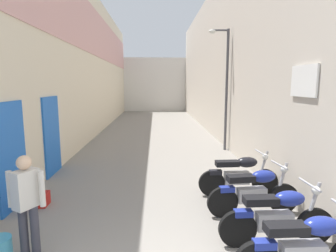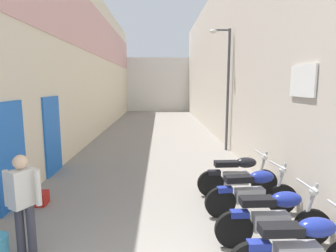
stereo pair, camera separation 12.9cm
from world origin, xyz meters
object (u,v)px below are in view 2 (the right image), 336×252
Objects in this scene: motorcycle_nearest at (302,248)px; street_lamp at (226,81)px; motorcycle_third at (252,191)px; pedestrian_by_doorway at (23,200)px; plastic_crate at (36,198)px; motorcycle_second at (274,217)px; motorcycle_fourth at (238,175)px.

motorcycle_nearest is 0.41× the size of street_lamp.
pedestrian_by_doorway reaches higher than motorcycle_third.
street_lamp is (5.11, 4.80, 2.53)m from plastic_crate.
motorcycle_nearest is 0.84m from motorcycle_second.
plastic_crate is at bearing 110.23° from pedestrian_by_doorway.
motorcycle_second is 1.18× the size of pedestrian_by_doorway.
plastic_crate is (-4.41, 0.62, -0.36)m from motorcycle_third.
pedestrian_by_doorway is at bearing -176.80° from motorcycle_second.
motorcycle_nearest is 1.00× the size of motorcycle_second.
plastic_crate is at bearing -136.80° from street_lamp.
motorcycle_fourth is at bearing 4.75° from plastic_crate.
motorcycle_third reaches higher than plastic_crate.
motorcycle_nearest is at bearing -95.47° from street_lamp.
motorcycle_nearest is 1.00× the size of motorcycle_fourth.
motorcycle_second and motorcycle_fourth have the same top height.
pedestrian_by_doorway is at bearing -123.61° from street_lamp.
street_lamp reaches higher than motorcycle_second.
motorcycle_nearest and motorcycle_fourth have the same top height.
motorcycle_second is at bearing -90.00° from motorcycle_fourth.
motorcycle_third is 0.98m from motorcycle_fourth.
motorcycle_nearest and motorcycle_second have the same top height.
pedestrian_by_doorway is (-3.73, -1.24, 0.42)m from motorcycle_third.
motorcycle_third is 1.00× the size of motorcycle_fourth.
plastic_crate is (-0.68, 1.86, -0.78)m from pedestrian_by_doorway.
motorcycle_third is at bearing -7.97° from plastic_crate.
motorcycle_nearest is at bearing -90.00° from motorcycle_fourth.
motorcycle_nearest is 5.08m from plastic_crate.
pedestrian_by_doorway is 8.18m from street_lamp.
motorcycle_fourth is at bearing 90.00° from motorcycle_third.
street_lamp is at bearing 81.05° from motorcycle_fourth.
motorcycle_fourth is 4.44m from plastic_crate.
street_lamp is (0.70, 7.29, 2.17)m from motorcycle_nearest.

